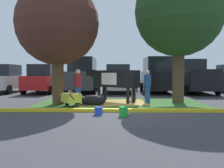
# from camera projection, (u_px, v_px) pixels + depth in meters

# --- Properties ---
(ground_plane) EXTENTS (80.00, 80.00, 0.00)m
(ground_plane) POSITION_uv_depth(u_px,v_px,m) (129.00, 111.00, 9.22)
(ground_plane) COLOR #38383D
(grass_island) EXTENTS (7.70, 4.42, 0.02)m
(grass_island) POSITION_uv_depth(u_px,v_px,m) (120.00, 104.00, 11.44)
(grass_island) COLOR #2D5B23
(grass_island) RESTS_ON ground
(curb_yellow) EXTENTS (8.90, 0.24, 0.12)m
(curb_yellow) POSITION_uv_depth(u_px,v_px,m) (121.00, 110.00, 9.08)
(curb_yellow) COLOR yellow
(curb_yellow) RESTS_ON ground
(hay_bedding) EXTENTS (3.40, 2.67, 0.04)m
(hay_bedding) POSITION_uv_depth(u_px,v_px,m) (112.00, 103.00, 11.61)
(hay_bedding) COLOR tan
(hay_bedding) RESTS_ON ground
(shade_tree_left) EXTENTS (3.71, 3.71, 5.50)m
(shade_tree_left) POSITION_uv_depth(u_px,v_px,m) (57.00, 24.00, 10.95)
(shade_tree_left) COLOR #4C3823
(shade_tree_left) RESTS_ON ground
(shade_tree_right) EXTENTS (4.18, 4.18, 6.39)m
(shade_tree_right) POSITION_uv_depth(u_px,v_px,m) (179.00, 13.00, 11.53)
(shade_tree_right) COLOR #4C3823
(shade_tree_right) RESTS_ON ground
(cow_holstein) EXTENTS (2.72, 2.19, 1.60)m
(cow_holstein) POSITION_uv_depth(u_px,v_px,m) (114.00, 79.00, 11.82)
(cow_holstein) COLOR black
(cow_holstein) RESTS_ON ground
(calf_lying) EXTENTS (1.32, 0.56, 0.48)m
(calf_lying) POSITION_uv_depth(u_px,v_px,m) (92.00, 101.00, 10.65)
(calf_lying) COLOR black
(calf_lying) RESTS_ON ground
(person_handler) EXTENTS (0.34, 0.48, 1.52)m
(person_handler) POSITION_uv_depth(u_px,v_px,m) (134.00, 85.00, 12.82)
(person_handler) COLOR slate
(person_handler) RESTS_ON ground
(person_visitor_near) EXTENTS (0.34, 0.53, 1.60)m
(person_visitor_near) POSITION_uv_depth(u_px,v_px,m) (78.00, 86.00, 10.98)
(person_visitor_near) COLOR #23478C
(person_visitor_near) RESTS_ON ground
(person_visitor_far) EXTENTS (0.34, 0.51, 1.56)m
(person_visitor_far) POSITION_uv_depth(u_px,v_px,m) (147.00, 86.00, 11.67)
(person_visitor_far) COLOR #23478C
(person_visitor_far) RESTS_ON ground
(wheelbarrow) EXTENTS (1.16, 1.52, 0.63)m
(wheelbarrow) POSITION_uv_depth(u_px,v_px,m) (71.00, 98.00, 10.32)
(wheelbarrow) COLOR gold
(wheelbarrow) RESTS_ON ground
(bucket_blue) EXTENTS (0.30, 0.30, 0.28)m
(bucket_blue) POSITION_uv_depth(u_px,v_px,m) (99.00, 111.00, 8.40)
(bucket_blue) COLOR blue
(bucket_blue) RESTS_ON ground
(bucket_green) EXTENTS (0.31, 0.31, 0.33)m
(bucket_green) POSITION_uv_depth(u_px,v_px,m) (123.00, 112.00, 8.10)
(bucket_green) COLOR green
(bucket_green) RESTS_ON ground
(hatchback_white) EXTENTS (2.04, 4.41, 2.02)m
(hatchback_white) POSITION_uv_depth(u_px,v_px,m) (5.00, 79.00, 17.61)
(hatchback_white) COLOR #B7B7BC
(hatchback_white) RESTS_ON ground
(sedan_blue) EXTENTS (2.04, 4.41, 2.02)m
(sedan_blue) POSITION_uv_depth(u_px,v_px,m) (43.00, 79.00, 17.48)
(sedan_blue) COLOR red
(sedan_blue) RESTS_ON ground
(suv_dark_grey) EXTENTS (2.14, 4.61, 2.52)m
(suv_dark_grey) POSITION_uv_depth(u_px,v_px,m) (83.00, 75.00, 17.71)
(suv_dark_grey) COLOR #3D3D42
(suv_dark_grey) RESTS_ON ground
(sedan_silver) EXTENTS (2.04, 4.41, 2.02)m
(sedan_silver) POSITION_uv_depth(u_px,v_px,m) (118.00, 79.00, 17.67)
(sedan_silver) COLOR silver
(sedan_silver) RESTS_ON ground
(suv_black) EXTENTS (2.14, 4.61, 2.52)m
(suv_black) POSITION_uv_depth(u_px,v_px,m) (157.00, 75.00, 17.58)
(suv_black) COLOR black
(suv_black) RESTS_ON ground
(pickup_truck_black) EXTENTS (2.24, 5.41, 2.42)m
(pickup_truck_black) POSITION_uv_depth(u_px,v_px,m) (193.00, 77.00, 17.39)
(pickup_truck_black) COLOR black
(pickup_truck_black) RESTS_ON ground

